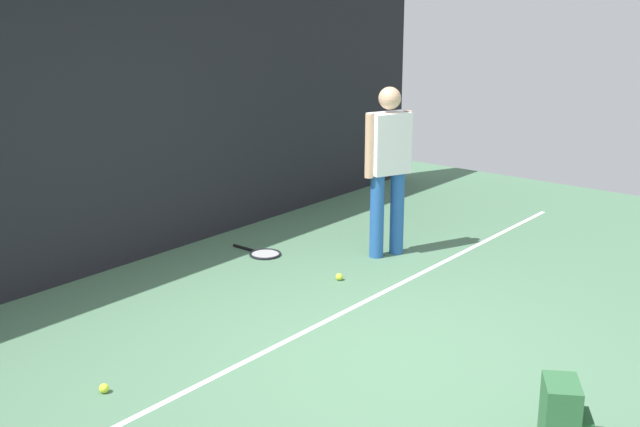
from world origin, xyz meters
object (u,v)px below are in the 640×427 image
Objects in this scene: backpack at (562,418)px; tennis_ball_by_fence at (339,277)px; tennis_racket at (263,253)px; tennis_player at (388,162)px; tennis_ball_near_player at (104,388)px.

tennis_ball_by_fence is (1.45, 2.75, -0.18)m from backpack.
backpack is (-1.56, -3.81, 0.20)m from tennis_racket.
backpack is (-2.34, -2.83, -0.76)m from tennis_player.
tennis_ball_near_player is (-3.59, -0.16, -0.93)m from tennis_player.
backpack is 2.96m from tennis_ball_near_player.
backpack reaches higher than tennis_racket.
tennis_ball_near_player is at bearing -178.33° from tennis_ball_by_fence.
backpack reaches higher than tennis_ball_by_fence.
tennis_ball_near_player is (-2.81, -1.13, 0.02)m from tennis_racket.
tennis_ball_near_player is (-1.25, 2.67, -0.18)m from backpack.
tennis_player reaches higher than tennis_ball_near_player.
tennis_player is 1.57m from tennis_racket.
tennis_ball_near_player reaches higher than tennis_racket.
tennis_racket is 9.31× the size of tennis_ball_by_fence.
tennis_player reaches higher than backpack.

